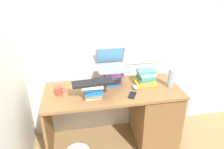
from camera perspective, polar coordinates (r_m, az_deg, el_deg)
The scene contains 13 objects.
ground_plane at distance 2.81m, azimuth 0.26°, elevation -17.82°, with size 6.00×6.00×0.00m, color #9E7A4C.
wall_back at distance 2.50m, azimuth -1.22°, elevation 10.83°, with size 6.00×0.06×2.60m.
wall_left at distance 2.20m, azimuth -26.38°, elevation 6.22°, with size 0.05×6.00×2.60m, color silver.
desk at distance 2.62m, azimuth 8.95°, elevation -10.19°, with size 1.52×0.64×0.76m.
book_stack_tall at distance 2.43m, azimuth 0.17°, elevation -0.77°, with size 0.25×0.20×0.18m.
book_stack_keyboard_riser at distance 2.20m, azimuth -5.21°, elevation -4.19°, with size 0.22×0.19×0.16m.
book_stack_side at distance 2.50m, azimuth 9.05°, elevation -0.74°, with size 0.24×0.20×0.17m.
laptop at distance 2.43m, azimuth -0.08°, elevation 3.00°, with size 0.33×0.32×0.22m.
keyboard at distance 2.16m, azimuth -5.20°, elevation -2.24°, with size 0.42×0.14×0.02m, color black.
computer_mouse at distance 2.39m, azimuth 6.23°, elevation -3.37°, with size 0.06×0.10×0.04m, color #A5A8AD.
mug at distance 2.32m, azimuth -14.20°, elevation -4.26°, with size 0.12×0.08×0.09m.
water_bottle at distance 2.47m, azimuth 15.58°, elevation -0.93°, with size 0.07×0.07×0.22m, color #999EA5.
cell_phone at distance 2.26m, azimuth 5.50°, elevation -5.54°, with size 0.07×0.14×0.01m, color black.
Camera 1 is at (-0.40, -2.02, 1.91)m, focal length 33.89 mm.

